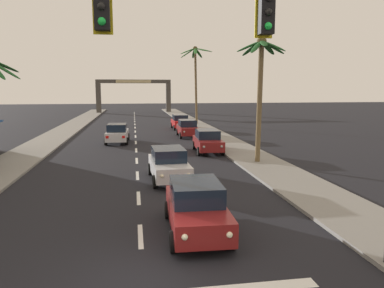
# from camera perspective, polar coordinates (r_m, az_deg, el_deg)

# --- Properties ---
(ground_plane) EXTENTS (220.00, 220.00, 0.00)m
(ground_plane) POSITION_cam_1_polar(r_m,az_deg,el_deg) (9.59, -7.72, -20.93)
(ground_plane) COLOR black
(sidewalk_right) EXTENTS (3.20, 110.00, 0.14)m
(sidewalk_right) POSITION_cam_1_polar(r_m,az_deg,el_deg) (29.80, 6.41, -0.37)
(sidewalk_right) COLOR gray
(sidewalk_right) RESTS_ON ground
(sidewalk_left) EXTENTS (3.20, 110.00, 0.14)m
(sidewalk_left) POSITION_cam_1_polar(r_m,az_deg,el_deg) (29.73, -23.97, -1.09)
(sidewalk_left) COLOR gray
(sidewalk_left) RESTS_ON ground
(lane_markings) EXTENTS (4.28, 85.83, 0.01)m
(lane_markings) POSITION_cam_1_polar(r_m,az_deg,el_deg) (27.59, -7.79, -1.26)
(lane_markings) COLOR silver
(lane_markings) RESTS_ON ground
(traffic_signal_mast) EXTENTS (10.93, 0.41, 7.62)m
(traffic_signal_mast) POSITION_cam_1_polar(r_m,az_deg,el_deg) (8.79, 12.77, 13.86)
(traffic_signal_mast) COLOR #2D2D33
(traffic_signal_mast) RESTS_ON ground
(sedan_lead_at_stop_bar) EXTENTS (2.06, 4.49, 1.68)m
(sedan_lead_at_stop_bar) POSITION_cam_1_polar(r_m,az_deg,el_deg) (12.20, 0.66, -9.83)
(sedan_lead_at_stop_bar) COLOR maroon
(sedan_lead_at_stop_bar) RESTS_ON ground
(sedan_third_in_queue) EXTENTS (2.09, 4.50, 1.68)m
(sedan_third_in_queue) POSITION_cam_1_polar(r_m,az_deg,el_deg) (18.94, -3.67, -3.14)
(sedan_third_in_queue) COLOR silver
(sedan_third_in_queue) RESTS_ON ground
(sedan_oncoming_far) EXTENTS (2.07, 4.50, 1.68)m
(sedan_oncoming_far) POSITION_cam_1_polar(r_m,az_deg,el_deg) (32.64, -11.64, 1.69)
(sedan_oncoming_far) COLOR silver
(sedan_oncoming_far) RESTS_ON ground
(sedan_parked_nearest_kerb) EXTENTS (2.08, 4.50, 1.68)m
(sedan_parked_nearest_kerb) POSITION_cam_1_polar(r_m,az_deg,el_deg) (27.25, 2.48, 0.50)
(sedan_parked_nearest_kerb) COLOR maroon
(sedan_parked_nearest_kerb) RESTS_ON ground
(sedan_parked_mid_kerb) EXTENTS (1.97, 4.46, 1.68)m
(sedan_parked_mid_kerb) POSITION_cam_1_polar(r_m,az_deg,el_deg) (36.04, -0.71, 2.51)
(sedan_parked_mid_kerb) COLOR maroon
(sedan_parked_mid_kerb) RESTS_ON ground
(sedan_parked_far_kerb) EXTENTS (1.97, 4.46, 1.68)m
(sedan_parked_far_kerb) POSITION_cam_1_polar(r_m,az_deg,el_deg) (43.07, -1.87, 3.52)
(sedan_parked_far_kerb) COLOR red
(sedan_parked_far_kerb) RESTS_ON ground
(palm_right_second) EXTENTS (3.04, 3.19, 7.86)m
(palm_right_second) POSITION_cam_1_polar(r_m,az_deg,el_deg) (23.15, 10.70, 11.09)
(palm_right_second) COLOR brown
(palm_right_second) RESTS_ON ground
(palm_right_farthest) EXTENTS (4.35, 4.13, 10.16)m
(palm_right_farthest) POSITION_cam_1_polar(r_m,az_deg,el_deg) (48.28, 0.57, 12.05)
(palm_right_farthest) COLOR brown
(palm_right_farthest) RESTS_ON ground
(town_gateway_arch) EXTENTS (14.51, 0.90, 6.49)m
(town_gateway_arch) POSITION_cam_1_polar(r_m,az_deg,el_deg) (72.96, -9.13, 8.17)
(town_gateway_arch) COLOR #423D38
(town_gateway_arch) RESTS_ON ground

